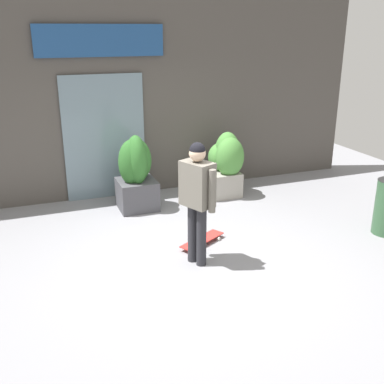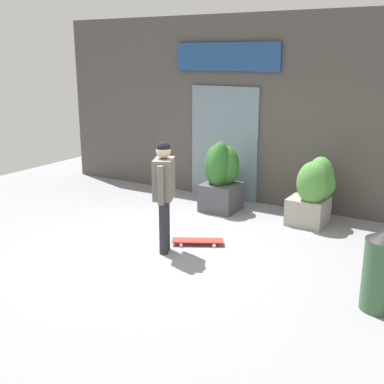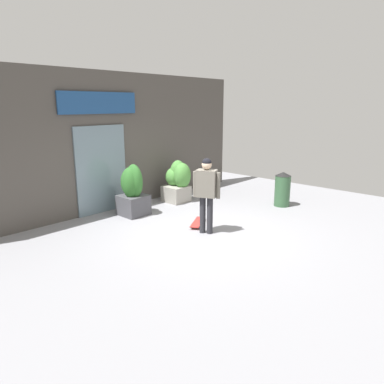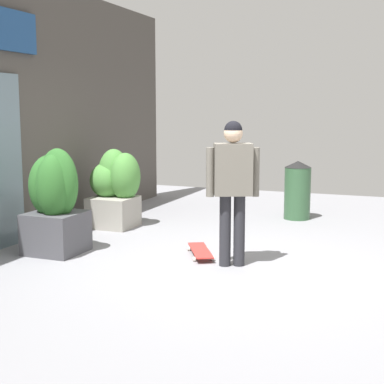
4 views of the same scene
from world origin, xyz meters
name	(u,v)px [view 2 (image 2 of 4)]	position (x,y,z in m)	size (l,w,h in m)	color
ground_plane	(170,247)	(0.00, 0.00, 0.00)	(12.00, 12.00, 0.00)	gray
building_facade	(254,111)	(-0.02, 2.95, 1.76)	(8.90, 0.31, 3.54)	#4C4742
skateboarder	(164,186)	(0.03, -0.18, 1.00)	(0.41, 0.55, 1.64)	#28282D
skateboard	(198,241)	(0.31, 0.31, 0.06)	(0.78, 0.56, 0.08)	red
planter_box_left	(221,175)	(-0.22, 2.03, 0.67)	(0.64, 0.66, 1.30)	#47474C
planter_box_right	(315,190)	(1.50, 2.15, 0.61)	(0.70, 0.80, 1.17)	gray
trash_bin	(382,270)	(3.07, -0.33, 0.48)	(0.43, 0.43, 0.95)	#335938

